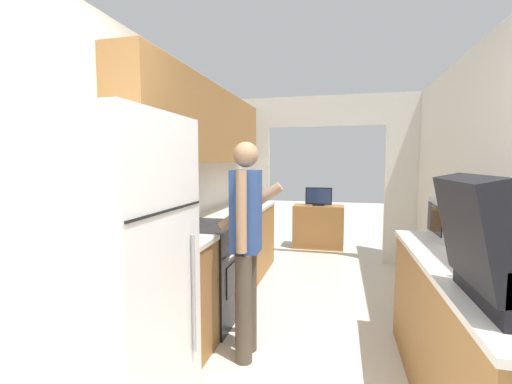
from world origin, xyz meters
The scene contains 11 objects.
wall_left centered at (-1.27, 1.96, 1.53)m, with size 0.38×6.71×2.50m.
wall_far_with_doorway centered at (0.00, 4.34, 1.45)m, with size 3.04×0.06×2.50m.
counter_left centered at (-1.02, 2.66, 0.46)m, with size 0.62×3.05×0.92m.
counter_right centered at (1.02, 1.16, 0.46)m, with size 0.62×2.01×0.92m.
refrigerator centered at (-0.96, 0.57, 0.88)m, with size 0.74×0.77×1.76m.
range_oven centered at (-1.01, 1.98, 0.47)m, with size 0.66×0.76×1.06m.
person centered at (-0.45, 1.48, 0.89)m, with size 0.53×0.38×1.66m.
microwave centered at (1.12, 1.85, 1.08)m, with size 0.36×0.48×0.31m.
book_stack centered at (1.01, 1.25, 0.97)m, with size 0.25×0.30×0.11m.
tv_cabinet centered at (-0.12, 5.04, 0.37)m, with size 0.87×0.42×0.75m.
television centered at (-0.12, 5.00, 0.90)m, with size 0.45×0.16×0.32m.
Camera 1 is at (0.23, -0.98, 1.51)m, focal length 24.00 mm.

